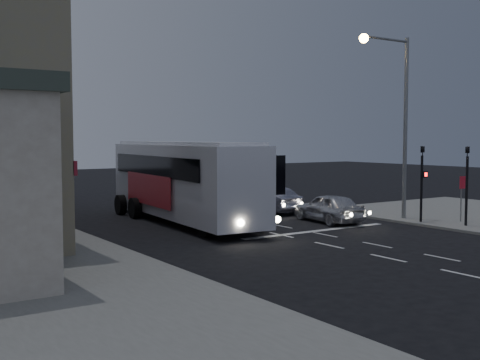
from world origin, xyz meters
TOP-DOWN VIEW (x-y plane):
  - ground at (0.00, 0.00)m, footprint 120.00×120.00m
  - road_markings at (1.29, 3.31)m, footprint 8.00×30.55m
  - tour_bus at (-1.62, 7.83)m, footprint 3.84×13.15m
  - car_suv at (4.36, 3.80)m, footprint 2.17×4.38m
  - car_sedan_a at (4.30, 8.69)m, footprint 1.53×4.31m
  - car_sedan_b at (4.20, 14.96)m, footprint 3.58×6.04m
  - car_sedan_c at (4.36, 20.34)m, footprint 4.04×5.78m
  - traffic_signal_main at (7.60, 0.78)m, footprint 0.25×0.35m
  - traffic_signal_side at (8.30, -1.20)m, footprint 0.18×0.15m
  - regulatory_sign at (9.30, -0.24)m, footprint 0.45×0.12m
  - streetlight at (7.34, 2.20)m, footprint 3.32×0.44m
  - street_tree at (-8.21, 15.02)m, footprint 4.00×4.00m

SIDE VIEW (x-z plane):
  - ground at x=0.00m, z-range 0.00..0.00m
  - road_markings at x=1.29m, z-range 0.00..0.01m
  - car_sedan_a at x=4.30m, z-range 0.00..1.42m
  - car_suv at x=4.36m, z-range 0.00..1.44m
  - car_sedan_c at x=4.36m, z-range 0.00..1.47m
  - car_sedan_b at x=4.20m, z-range 0.00..1.64m
  - regulatory_sign at x=9.30m, z-range 0.50..2.70m
  - tour_bus at x=-1.62m, z-range 0.16..4.14m
  - traffic_signal_main at x=7.60m, z-range 0.37..4.47m
  - traffic_signal_side at x=8.30m, z-range 0.37..4.47m
  - street_tree at x=-8.21m, z-range 1.40..7.60m
  - streetlight at x=7.34m, z-range 1.23..10.23m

